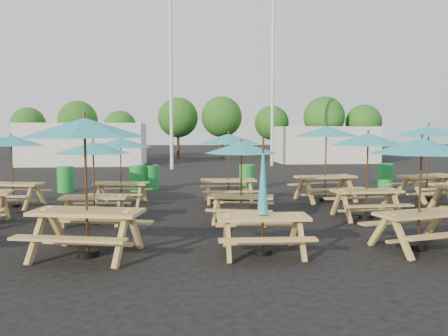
{
  "coord_description": "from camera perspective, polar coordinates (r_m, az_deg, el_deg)",
  "views": [
    {
      "loc": [
        -1.26,
        -12.28,
        2.27
      ],
      "look_at": [
        0.0,
        1.5,
        1.1
      ],
      "focal_mm": 35.0,
      "sensor_mm": 36.0,
      "label": 1
    }
  ],
  "objects": [
    {
      "name": "ground",
      "position": [
        12.55,
        0.63,
        -5.59
      ],
      "size": [
        120.0,
        120.0,
        0.0
      ],
      "primitive_type": "plane",
      "color": "black",
      "rests_on": "ground"
    },
    {
      "name": "picnic_unit_2",
      "position": [
        14.39,
        -26.03,
        2.77
      ],
      "size": [
        2.29,
        2.29,
        2.17
      ],
      "rotation": [
        0.0,
        0.0,
        -0.2
      ],
      "color": "tan",
      "rests_on": "ground"
    },
    {
      "name": "picnic_unit_3",
      "position": [
        8.17,
        -17.73,
        4.03
      ],
      "size": [
        2.71,
        2.71,
        2.53
      ],
      "rotation": [
        0.0,
        0.0,
        -0.22
      ],
      "color": "tan",
      "rests_on": "ground"
    },
    {
      "name": "picnic_unit_4",
      "position": [
        11.09,
        -16.72,
        1.99
      ],
      "size": [
        1.88,
        1.88,
        2.03
      ],
      "rotation": [
        0.0,
        0.0,
        -0.03
      ],
      "color": "tan",
      "rests_on": "ground"
    },
    {
      "name": "picnic_unit_5",
      "position": [
        13.7,
        -13.38,
        2.76
      ],
      "size": [
        2.14,
        2.14,
        2.09
      ],
      "rotation": [
        0.0,
        0.0,
        -0.15
      ],
      "color": "tan",
      "rests_on": "ground"
    },
    {
      "name": "picnic_unit_6",
      "position": [
        8.07,
        5.09,
        -5.06
      ],
      "size": [
        1.73,
        1.52,
        2.16
      ],
      "rotation": [
        0.0,
        0.0,
        -0.03
      ],
      "color": "tan",
      "rests_on": "ground"
    },
    {
      "name": "picnic_unit_7",
      "position": [
        10.76,
        2.28,
        2.07
      ],
      "size": [
        2.18,
        2.18,
        2.03
      ],
      "rotation": [
        0.0,
        0.0,
        -0.23
      ],
      "color": "tan",
      "rests_on": "ground"
    },
    {
      "name": "picnic_unit_8",
      "position": [
        13.83,
        0.57,
        3.33
      ],
      "size": [
        2.01,
        2.01,
        2.21
      ],
      "rotation": [
        0.0,
        0.0,
        0.02
      ],
      "color": "tan",
      "rests_on": "ground"
    },
    {
      "name": "picnic_unit_9",
      "position": [
        9.04,
        24.39,
        1.87
      ],
      "size": [
        2.34,
        2.34,
        2.16
      ],
      "rotation": [
        0.0,
        0.0,
        0.24
      ],
      "color": "tan",
      "rests_on": "ground"
    },
    {
      "name": "picnic_unit_10",
      "position": [
        11.83,
        18.29,
        2.99
      ],
      "size": [
        2.11,
        2.11,
        2.24
      ],
      "rotation": [
        0.0,
        0.0,
        0.05
      ],
      "color": "tan",
      "rests_on": "ground"
    },
    {
      "name": "picnic_unit_11",
      "position": [
        14.47,
        13.21,
        4.14
      ],
      "size": [
        2.59,
        2.59,
        2.46
      ],
      "rotation": [
        0.0,
        0.0,
        0.19
      ],
      "color": "tan",
      "rests_on": "ground"
    },
    {
      "name": "picnic_unit_14",
      "position": [
        15.79,
        25.16,
        3.88
      ],
      "size": [
        2.8,
        2.8,
        2.47
      ],
      "rotation": [
        0.0,
        0.0,
        0.33
      ],
      "color": "tan",
      "rests_on": "ground"
    },
    {
      "name": "waste_bin_0",
      "position": [
        17.3,
        -19.99,
        -1.39
      ],
      "size": [
        0.6,
        0.6,
        0.96
      ],
      "primitive_type": "cylinder",
      "color": "green",
      "rests_on": "ground"
    },
    {
      "name": "waste_bin_1",
      "position": [
        16.87,
        -11.23,
        -1.34
      ],
      "size": [
        0.6,
        0.6,
        0.96
      ],
      "primitive_type": "cylinder",
      "color": "green",
      "rests_on": "ground"
    },
    {
      "name": "waste_bin_2",
      "position": [
        17.14,
        -10.12,
        -1.23
      ],
      "size": [
        0.6,
        0.6,
        0.96
      ],
      "primitive_type": "cylinder",
      "color": "green",
      "rests_on": "ground"
    },
    {
      "name": "waste_bin_3",
      "position": [
        17.1,
        -9.55,
        -1.24
      ],
      "size": [
        0.6,
        0.6,
        0.96
      ],
      "primitive_type": "cylinder",
      "color": "green",
      "rests_on": "ground"
    },
    {
      "name": "waste_bin_4",
      "position": [
        17.05,
        3.01,
        -1.19
      ],
      "size": [
        0.6,
        0.6,
        0.96
      ],
      "primitive_type": "cylinder",
      "color": "green",
      "rests_on": "ground"
    },
    {
      "name": "waste_bin_5",
      "position": [
        18.77,
        20.33,
        -0.93
      ],
      "size": [
        0.6,
        0.6,
        0.96
      ],
      "primitive_type": "cylinder",
      "color": "green",
      "rests_on": "ground"
    },
    {
      "name": "mast_0",
      "position": [
        26.55,
        -6.95,
        12.87
      ],
      "size": [
        0.2,
        0.2,
        12.0
      ],
      "primitive_type": "cylinder",
      "color": "silver",
      "rests_on": "ground"
    },
    {
      "name": "mast_1",
      "position": [
        29.1,
        6.37,
        12.17
      ],
      "size": [
        0.2,
        0.2,
        12.0
      ],
      "primitive_type": "cylinder",
      "color": "silver",
      "rests_on": "ground"
    },
    {
      "name": "event_tent_0",
      "position": [
        31.03,
        -17.8,
        2.99
      ],
      "size": [
        8.0,
        4.0,
        2.8
      ],
      "primitive_type": "cube",
      "color": "silver",
      "rests_on": "ground"
    },
    {
      "name": "event_tent_1",
      "position": [
        32.94,
        12.94,
        3.02
      ],
      "size": [
        7.0,
        4.0,
        2.6
      ],
      "primitive_type": "cube",
      "color": "silver",
      "rests_on": "ground"
    },
    {
      "name": "tree_0",
      "position": [
        39.66,
        -24.19,
        5.22
      ],
      "size": [
        2.8,
        2.8,
        4.24
      ],
      "color": "#382314",
      "rests_on": "ground"
    },
    {
      "name": "tree_1",
      "position": [
        37.17,
        -18.53,
        5.94
      ],
      "size": [
        3.11,
        3.11,
        4.72
      ],
      "color": "#382314",
      "rests_on": "ground"
    },
    {
      "name": "tree_2",
      "position": [
        36.3,
        -13.42,
        5.26
      ],
      "size": [
        2.59,
        2.59,
        3.93
      ],
      "color": "#382314",
      "rests_on": "ground"
    },
    {
      "name": "tree_3",
      "position": [
        37.02,
        -6.04,
        6.56
      ],
      "size": [
        3.36,
        3.36,
        5.09
      ],
      "color": "#382314",
      "rests_on": "ground"
    },
    {
      "name": "tree_4",
      "position": [
        36.69,
        -0.3,
        6.69
      ],
      "size": [
        3.41,
        3.41,
        5.17
      ],
      "color": "#382314",
      "rests_on": "ground"
    },
    {
      "name": "tree_5",
      "position": [
        37.71,
        6.24,
        5.87
      ],
      "size": [
        2.94,
        2.94,
        4.45
      ],
      "color": "#382314",
      "rests_on": "ground"
    },
    {
      "name": "tree_6",
      "position": [
        37.03,
        12.94,
        6.5
      ],
      "size": [
        3.38,
        3.38,
        5.13
      ],
      "color": "#382314",
      "rests_on": "ground"
    },
    {
      "name": "tree_7",
      "position": [
        38.23,
        17.77,
        5.68
      ],
      "size": [
        2.95,
        2.95,
        4.48
      ],
      "color": "#382314",
      "rests_on": "ground"
    }
  ]
}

